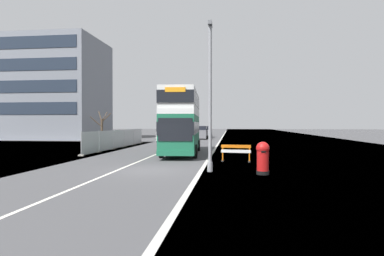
# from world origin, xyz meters

# --- Properties ---
(ground) EXTENTS (140.00, 280.00, 0.10)m
(ground) POSITION_xyz_m (0.60, 0.11, -0.05)
(ground) COLOR #424244
(double_decker_bus) EXTENTS (3.28, 11.07, 5.14)m
(double_decker_bus) POSITION_xyz_m (0.24, 9.67, 2.74)
(double_decker_bus) COLOR #196042
(double_decker_bus) RESTS_ON ground
(lamppost_foreground) EXTENTS (0.29, 0.70, 7.80)m
(lamppost_foreground) POSITION_xyz_m (3.20, -0.20, 3.67)
(lamppost_foreground) COLOR gray
(lamppost_foreground) RESTS_ON ground
(red_pillar_postbox) EXTENTS (0.65, 0.65, 1.62)m
(red_pillar_postbox) POSITION_xyz_m (5.85, -0.77, 0.88)
(red_pillar_postbox) COLOR black
(red_pillar_postbox) RESTS_ON ground
(roadworks_barrier) EXTENTS (1.94, 0.68, 1.12)m
(roadworks_barrier) POSITION_xyz_m (4.62, 4.38, 0.72)
(roadworks_barrier) COLOR orange
(roadworks_barrier) RESTS_ON ground
(construction_site_fence) EXTENTS (0.44, 17.20, 1.92)m
(construction_site_fence) POSITION_xyz_m (-7.23, 15.27, 0.91)
(construction_site_fence) COLOR #A8AAAD
(construction_site_fence) RESTS_ON ground
(car_oncoming_near) EXTENTS (2.01, 4.17, 2.10)m
(car_oncoming_near) POSITION_xyz_m (-4.68, 27.10, 1.00)
(car_oncoming_near) COLOR silver
(car_oncoming_near) RESTS_ON ground
(car_receding_mid) EXTENTS (1.92, 4.25, 2.15)m
(car_receding_mid) POSITION_xyz_m (-0.42, 35.79, 1.02)
(car_receding_mid) COLOR slate
(car_receding_mid) RESTS_ON ground
(car_receding_far) EXTENTS (1.96, 4.14, 2.11)m
(car_receding_far) POSITION_xyz_m (-0.16, 42.56, 0.99)
(car_receding_far) COLOR gray
(car_receding_far) RESTS_ON ground
(car_far_side) EXTENTS (2.03, 4.20, 2.26)m
(car_far_side) POSITION_xyz_m (-5.10, 51.33, 1.06)
(car_far_side) COLOR slate
(car_far_side) RESTS_ON ground
(bare_tree_far_verge_near) EXTENTS (3.27, 3.33, 4.47)m
(bare_tree_far_verge_near) POSITION_xyz_m (-15.22, 30.18, 2.18)
(bare_tree_far_verge_near) COLOR #4C3D2D
(bare_tree_far_verge_near) RESTS_ON ground
(backdrop_office_block) EXTENTS (24.92, 12.82, 16.76)m
(backdrop_office_block) POSITION_xyz_m (-30.28, 35.32, 8.38)
(backdrop_office_block) COLOR gray
(backdrop_office_block) RESTS_ON ground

